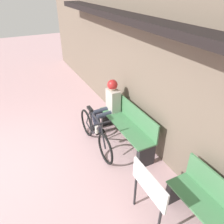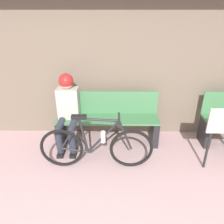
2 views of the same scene
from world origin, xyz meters
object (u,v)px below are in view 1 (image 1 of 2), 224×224
park_bench_near (127,125)px  bicycle (95,133)px  person_seated (109,102)px  signboard (149,188)px

park_bench_near → bicycle: size_ratio=1.05×
park_bench_near → person_seated: person_seated is taller
park_bench_near → signboard: 1.88m
person_seated → signboard: bearing=-13.6°
park_bench_near → person_seated: size_ratio=1.38×
signboard → bicycle: bearing=179.9°
person_seated → bicycle: bearing=-49.0°
park_bench_near → signboard: signboard is taller
signboard → person_seated: bearing=166.4°
bicycle → person_seated: (-0.49, 0.57, 0.36)m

